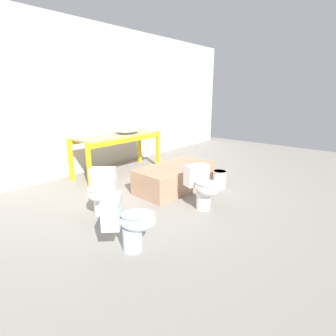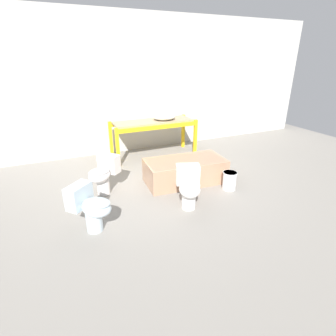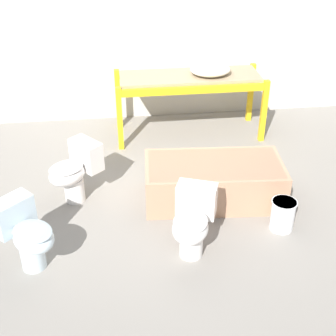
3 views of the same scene
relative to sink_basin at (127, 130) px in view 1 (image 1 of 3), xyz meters
name	(u,v)px [view 1 (image 1 of 3)]	position (x,y,z in m)	size (l,w,h in m)	color
ground_plane	(141,189)	(-0.69, -1.11, -0.94)	(12.00, 12.00, 0.00)	gray
warehouse_wall_rear	(79,100)	(-0.69, 0.72, 0.66)	(10.80, 0.08, 3.20)	beige
shelving_rack	(117,141)	(-0.27, 0.03, -0.21)	(1.98, 0.71, 0.87)	yellow
sink_basin	(127,130)	(0.00, 0.00, 0.00)	(0.53, 0.46, 0.24)	silver
bathtub_main	(175,176)	(-0.25, -1.57, -0.69)	(1.55, 0.85, 0.45)	tan
toilet_near	(203,186)	(-0.63, -2.43, -0.57)	(0.53, 0.67, 0.66)	white
toilet_far	(129,221)	(-2.13, -2.42, -0.57)	(0.65, 0.66, 0.66)	silver
toilet_extra	(101,190)	(-1.75, -1.39, -0.57)	(0.67, 0.64, 0.66)	white
bucket_white	(219,179)	(0.34, -2.18, -0.77)	(0.26, 0.26, 0.33)	white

